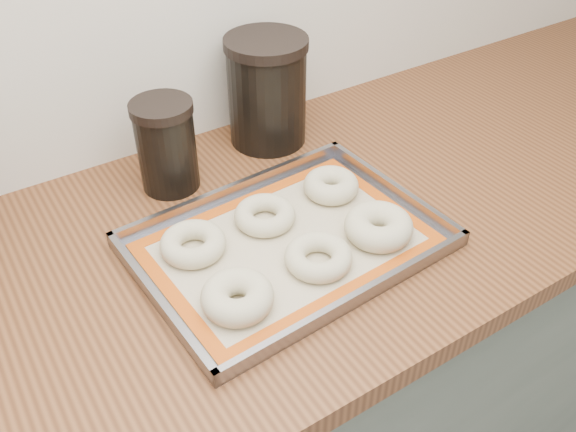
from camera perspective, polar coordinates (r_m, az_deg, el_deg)
cabinet at (r=1.33m, az=-3.32°, el=-17.46°), size 3.00×0.65×0.86m
countertop at (r=0.99m, az=-4.26°, el=-2.82°), size 3.06×0.68×0.04m
baking_tray at (r=0.96m, az=0.00°, el=-2.48°), size 0.48×0.35×0.03m
baking_mat at (r=0.96m, az=-0.00°, el=-2.57°), size 0.44×0.31×0.00m
bagel_front_left at (r=0.85m, az=-4.76°, el=-7.54°), size 0.13×0.13×0.04m
bagel_front_mid at (r=0.91m, az=2.86°, el=-3.85°), size 0.11×0.11×0.03m
bagel_front_right at (r=0.97m, az=8.47°, el=-0.97°), size 0.13×0.13×0.04m
bagel_back_left at (r=0.94m, az=-8.87°, el=-2.59°), size 0.13×0.13×0.03m
bagel_back_mid at (r=0.99m, az=-2.19°, el=0.08°), size 0.11×0.11×0.03m
bagel_back_right at (r=1.05m, az=4.05°, el=2.88°), size 0.10×0.10×0.04m
canister_mid at (r=1.07m, az=-11.31°, el=6.49°), size 0.11×0.11×0.16m
canister_right at (r=1.17m, az=-1.97°, el=11.62°), size 0.15×0.15×0.21m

